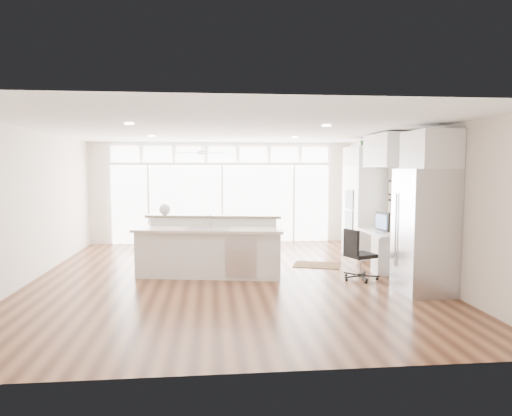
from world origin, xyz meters
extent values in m
cube|color=#462515|center=(0.00, 0.00, -0.01)|extent=(7.00, 8.00, 0.02)
cube|color=white|center=(0.00, 0.00, 2.70)|extent=(7.00, 8.00, 0.02)
cube|color=silver|center=(0.00, 4.00, 1.35)|extent=(7.00, 0.04, 2.70)
cube|color=silver|center=(0.00, -4.00, 1.35)|extent=(7.00, 0.04, 2.70)
cube|color=silver|center=(-3.50, 0.00, 1.35)|extent=(0.04, 8.00, 2.70)
cube|color=silver|center=(3.50, 0.00, 1.35)|extent=(0.04, 8.00, 2.70)
cube|color=white|center=(0.00, 3.94, 1.05)|extent=(5.80, 0.06, 2.08)
cube|color=white|center=(0.00, 3.94, 2.38)|extent=(5.90, 0.06, 0.40)
cube|color=white|center=(3.46, 0.30, 1.55)|extent=(0.04, 0.85, 0.85)
cube|color=white|center=(-0.50, 2.80, 2.48)|extent=(1.16, 1.16, 0.32)
cube|color=beige|center=(0.00, 0.20, 2.68)|extent=(3.40, 3.00, 0.02)
cube|color=white|center=(3.17, 1.80, 1.25)|extent=(0.64, 1.20, 2.50)
cube|color=white|center=(3.13, 0.30, 0.38)|extent=(0.72, 1.30, 0.76)
cube|color=white|center=(3.17, 0.30, 2.35)|extent=(0.64, 1.30, 0.64)
cube|color=#BBBCC0|center=(3.11, -1.35, 1.00)|extent=(0.76, 0.90, 2.00)
cube|color=white|center=(3.17, -1.35, 2.30)|extent=(0.64, 0.90, 0.60)
cube|color=black|center=(3.46, 0.92, 1.40)|extent=(0.06, 0.22, 0.80)
cube|color=white|center=(-0.34, 0.13, 0.55)|extent=(2.91, 1.51, 1.10)
cube|color=#331E10|center=(1.88, 0.85, 0.01)|extent=(1.11, 0.95, 0.01)
cube|color=black|center=(2.37, -0.43, 0.46)|extent=(0.60, 0.57, 0.91)
sphere|color=silver|center=(-1.20, 0.69, 1.21)|extent=(0.25, 0.25, 0.22)
cube|color=black|center=(3.05, 0.30, 0.96)|extent=(0.16, 0.49, 0.40)
cube|color=white|center=(2.88, 0.30, 0.77)|extent=(0.17, 0.33, 0.02)
imported|color=#295C27|center=(3.17, 1.80, 2.62)|extent=(0.29, 0.32, 0.24)
camera|label=1|loc=(-0.31, -8.30, 2.01)|focal=32.00mm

